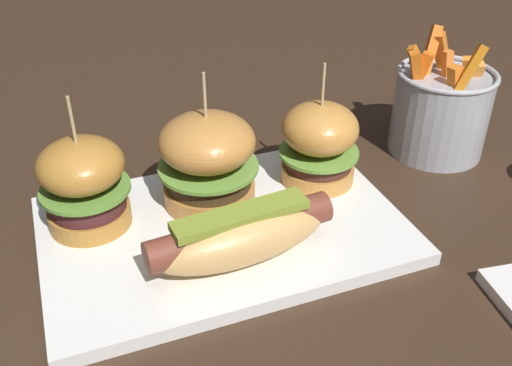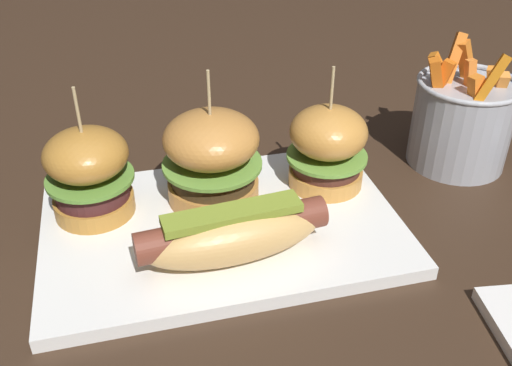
{
  "view_description": "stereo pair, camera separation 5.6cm",
  "coord_description": "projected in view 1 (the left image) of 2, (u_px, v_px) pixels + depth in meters",
  "views": [
    {
      "loc": [
        -0.13,
        -0.44,
        0.36
      ],
      "look_at": [
        0.03,
        0.0,
        0.05
      ],
      "focal_mm": 40.5,
      "sensor_mm": 36.0,
      "label": 1
    },
    {
      "loc": [
        -0.08,
        -0.45,
        0.36
      ],
      "look_at": [
        0.03,
        0.0,
        0.05
      ],
      "focal_mm": 40.5,
      "sensor_mm": 36.0,
      "label": 2
    }
  ],
  "objects": [
    {
      "name": "slider_left",
      "position": [
        84.0,
        183.0,
        0.54
      ],
      "size": [
        0.09,
        0.09,
        0.14
      ],
      "color": "#B87B31",
      "rests_on": "platter_main"
    },
    {
      "name": "fries_bucket",
      "position": [
        440.0,
        110.0,
        0.69
      ],
      "size": [
        0.12,
        0.12,
        0.15
      ],
      "color": "#A8AAB2",
      "rests_on": "ground"
    },
    {
      "name": "hot_dog",
      "position": [
        240.0,
        234.0,
        0.51
      ],
      "size": [
        0.18,
        0.07,
        0.05
      ],
      "color": "tan",
      "rests_on": "platter_main"
    },
    {
      "name": "slider_center",
      "position": [
        207.0,
        160.0,
        0.57
      ],
      "size": [
        0.1,
        0.1,
        0.14
      ],
      "color": "#C6833D",
      "rests_on": "platter_main"
    },
    {
      "name": "slider_right",
      "position": [
        319.0,
        143.0,
        0.61
      ],
      "size": [
        0.09,
        0.09,
        0.13
      ],
      "color": "#CD8A3D",
      "rests_on": "platter_main"
    },
    {
      "name": "platter_main",
      "position": [
        223.0,
        230.0,
        0.57
      ],
      "size": [
        0.35,
        0.23,
        0.01
      ],
      "primitive_type": "cube",
      "color": "white",
      "rests_on": "ground"
    },
    {
      "name": "ground_plane",
      "position": [
        223.0,
        235.0,
        0.58
      ],
      "size": [
        3.0,
        3.0,
        0.0
      ],
      "primitive_type": "plane",
      "color": "#382619"
    }
  ]
}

